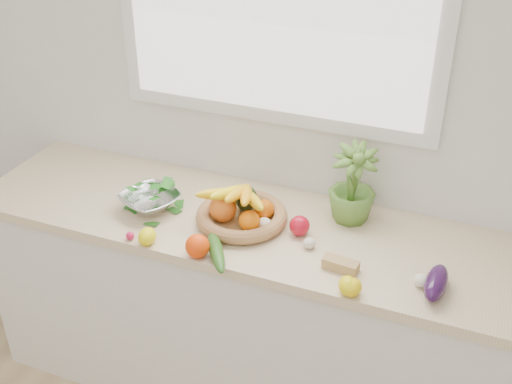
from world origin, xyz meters
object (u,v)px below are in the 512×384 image
at_px(potted_herb, 353,185).
at_px(colander_with_spinach, 150,197).
at_px(fruit_basket, 241,211).
at_px(apple, 300,226).
at_px(eggplant, 436,283).
at_px(cucumber, 216,251).

relative_size(potted_herb, colander_with_spinach, 1.12).
bearing_deg(fruit_basket, apple, 1.37).
height_order(potted_herb, fruit_basket, potted_herb).
bearing_deg(eggplant, fruit_basket, 169.22).
xyz_separation_m(apple, cucumber, (-0.23, -0.24, -0.01)).
bearing_deg(apple, fruit_basket, -178.63).
relative_size(cucumber, fruit_basket, 0.75).
xyz_separation_m(cucumber, fruit_basket, (-0.01, 0.24, 0.03)).
distance_m(cucumber, potted_herb, 0.58).
relative_size(apple, potted_herb, 0.24).
bearing_deg(cucumber, apple, 46.44).
distance_m(apple, potted_herb, 0.26).
bearing_deg(fruit_basket, cucumber, -88.56).
bearing_deg(potted_herb, fruit_basket, -154.30).
bearing_deg(colander_with_spinach, fruit_basket, 8.01).
xyz_separation_m(eggplant, cucumber, (-0.75, -0.09, -0.01)).
distance_m(apple, eggplant, 0.54).
bearing_deg(eggplant, potted_herb, 138.82).
bearing_deg(apple, colander_with_spinach, -174.57).
relative_size(apple, fruit_basket, 0.22).
distance_m(eggplant, potted_herb, 0.51).
xyz_separation_m(apple, potted_herb, (0.15, 0.18, 0.11)).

